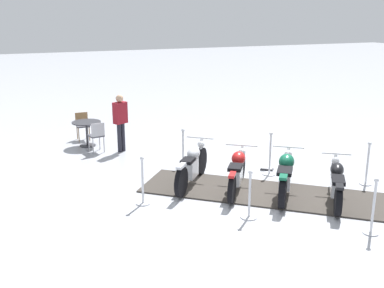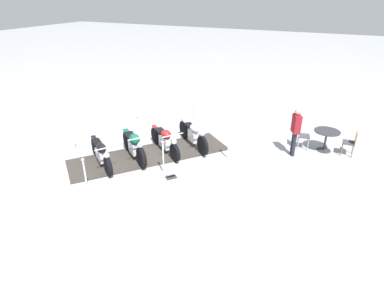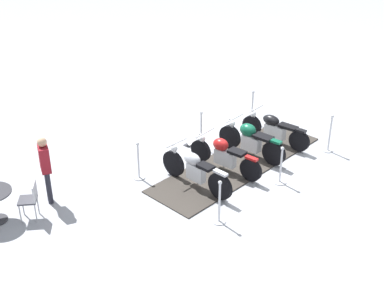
{
  "view_description": "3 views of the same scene",
  "coord_description": "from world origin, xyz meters",
  "px_view_note": "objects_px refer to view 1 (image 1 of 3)",
  "views": [
    {
      "loc": [
        8.8,
        -5.27,
        4.1
      ],
      "look_at": [
        -1.93,
        -0.92,
        0.78
      ],
      "focal_mm": 43.97,
      "sensor_mm": 36.0,
      "label": 1
    },
    {
      "loc": [
        -5.62,
        8.44,
        5.25
      ],
      "look_at": [
        -1.57,
        -0.12,
        0.71
      ],
      "focal_mm": 30.11,
      "sensor_mm": 36.0,
      "label": 2
    },
    {
      "loc": [
        -0.34,
        -12.28,
        7.02
      ],
      "look_at": [
        -1.21,
        -0.54,
        0.84
      ],
      "focal_mm": 48.53,
      "sensor_mm": 36.0,
      "label": 3
    }
  ],
  "objects_px": {
    "motorcycle_maroon": "(238,170)",
    "stanchion_right_front": "(367,169)",
    "motorcycle_chrome": "(192,165)",
    "info_placard": "(267,167)",
    "stanchion_right_mid": "(270,161)",
    "cafe_chair_near_table": "(82,124)",
    "stanchion_left_front": "(373,214)",
    "stanchion_left_mid": "(249,203)",
    "cafe_chair_across_table": "(97,135)",
    "bystander_person": "(120,118)",
    "motorcycle_forest": "(286,175)",
    "stanchion_left_rear": "(143,188)",
    "motorcycle_black": "(336,182)",
    "cafe_table": "(87,128)",
    "stanchion_right_rear": "(183,153)"
  },
  "relations": [
    {
      "from": "cafe_table",
      "to": "cafe_chair_across_table",
      "type": "distance_m",
      "value": 0.82
    },
    {
      "from": "motorcycle_forest",
      "to": "motorcycle_chrome",
      "type": "height_order",
      "value": "motorcycle_chrome"
    },
    {
      "from": "stanchion_right_front",
      "to": "bystander_person",
      "type": "height_order",
      "value": "bystander_person"
    },
    {
      "from": "motorcycle_chrome",
      "to": "stanchion_left_front",
      "type": "xyz_separation_m",
      "value": [
        3.64,
        2.18,
        -0.12
      ]
    },
    {
      "from": "motorcycle_black",
      "to": "motorcycle_forest",
      "type": "relative_size",
      "value": 1.04
    },
    {
      "from": "cafe_table",
      "to": "bystander_person",
      "type": "xyz_separation_m",
      "value": [
        0.98,
        0.84,
        0.44
      ]
    },
    {
      "from": "motorcycle_maroon",
      "to": "stanchion_right_mid",
      "type": "bearing_deg",
      "value": -26.96
    },
    {
      "from": "motorcycle_forest",
      "to": "stanchion_right_rear",
      "type": "distance_m",
      "value": 3.2
    },
    {
      "from": "motorcycle_maroon",
      "to": "cafe_table",
      "type": "xyz_separation_m",
      "value": [
        -5.09,
        -2.6,
        0.09
      ]
    },
    {
      "from": "motorcycle_maroon",
      "to": "cafe_chair_across_table",
      "type": "xyz_separation_m",
      "value": [
        -4.29,
        -2.45,
        0.05
      ]
    },
    {
      "from": "motorcycle_black",
      "to": "stanchion_right_front",
      "type": "relative_size",
      "value": 1.74
    },
    {
      "from": "stanchion_right_rear",
      "to": "stanchion_right_mid",
      "type": "distance_m",
      "value": 2.35
    },
    {
      "from": "stanchion_left_mid",
      "to": "stanchion_left_rear",
      "type": "xyz_separation_m",
      "value": [
        -1.5,
        -1.81,
        0.06
      ]
    },
    {
      "from": "cafe_table",
      "to": "cafe_chair_across_table",
      "type": "height_order",
      "value": "cafe_chair_across_table"
    },
    {
      "from": "stanchion_left_rear",
      "to": "cafe_table",
      "type": "relative_size",
      "value": 1.23
    },
    {
      "from": "stanchion_right_mid",
      "to": "stanchion_left_front",
      "type": "height_order",
      "value": "stanchion_right_mid"
    },
    {
      "from": "motorcycle_maroon",
      "to": "motorcycle_chrome",
      "type": "distance_m",
      "value": 1.1
    },
    {
      "from": "stanchion_right_mid",
      "to": "cafe_table",
      "type": "distance_m",
      "value": 5.89
    },
    {
      "from": "cafe_chair_across_table",
      "to": "stanchion_left_rear",
      "type": "bearing_deg",
      "value": 171.42
    },
    {
      "from": "cafe_chair_near_table",
      "to": "motorcycle_black",
      "type": "bearing_deg",
      "value": 30.46
    },
    {
      "from": "motorcycle_chrome",
      "to": "stanchion_left_rear",
      "type": "distance_m",
      "value": 1.57
    },
    {
      "from": "stanchion_left_front",
      "to": "cafe_chair_across_table",
      "type": "height_order",
      "value": "stanchion_left_front"
    },
    {
      "from": "motorcycle_black",
      "to": "stanchion_right_rear",
      "type": "relative_size",
      "value": 1.79
    },
    {
      "from": "stanchion_right_mid",
      "to": "stanchion_right_rear",
      "type": "bearing_deg",
      "value": -129.65
    },
    {
      "from": "stanchion_left_rear",
      "to": "bystander_person",
      "type": "bearing_deg",
      "value": 172.69
    },
    {
      "from": "motorcycle_chrome",
      "to": "info_placard",
      "type": "xyz_separation_m",
      "value": [
        -0.31,
        2.26,
        -0.44
      ]
    },
    {
      "from": "motorcycle_forest",
      "to": "stanchion_left_front",
      "type": "bearing_deg",
      "value": -130.59
    },
    {
      "from": "motorcycle_chrome",
      "to": "stanchion_left_rear",
      "type": "height_order",
      "value": "stanchion_left_rear"
    },
    {
      "from": "stanchion_right_front",
      "to": "stanchion_left_front",
      "type": "xyz_separation_m",
      "value": [
        2.11,
        -1.75,
        0.02
      ]
    },
    {
      "from": "stanchion_left_mid",
      "to": "cafe_chair_across_table",
      "type": "xyz_separation_m",
      "value": [
        -5.73,
        -1.97,
        0.24
      ]
    },
    {
      "from": "stanchion_right_front",
      "to": "cafe_table",
      "type": "bearing_deg",
      "value": -136.17
    },
    {
      "from": "motorcycle_forest",
      "to": "stanchion_right_rear",
      "type": "height_order",
      "value": "stanchion_right_rear"
    },
    {
      "from": "stanchion_left_front",
      "to": "motorcycle_black",
      "type": "bearing_deg",
      "value": 166.5
    },
    {
      "from": "stanchion_right_mid",
      "to": "cafe_chair_near_table",
      "type": "bearing_deg",
      "value": -143.52
    },
    {
      "from": "motorcycle_chrome",
      "to": "info_placard",
      "type": "height_order",
      "value": "motorcycle_chrome"
    },
    {
      "from": "cafe_table",
      "to": "bystander_person",
      "type": "bearing_deg",
      "value": 40.67
    },
    {
      "from": "stanchion_right_mid",
      "to": "cafe_chair_near_table",
      "type": "xyz_separation_m",
      "value": [
        -5.24,
        -3.88,
        0.16
      ]
    },
    {
      "from": "motorcycle_forest",
      "to": "stanchion_left_front",
      "type": "relative_size",
      "value": 1.61
    },
    {
      "from": "cafe_table",
      "to": "stanchion_right_mid",
      "type": "bearing_deg",
      "value": 41.23
    },
    {
      "from": "motorcycle_maroon",
      "to": "stanchion_left_mid",
      "type": "relative_size",
      "value": 1.84
    },
    {
      "from": "motorcycle_chrome",
      "to": "stanchion_left_front",
      "type": "distance_m",
      "value": 4.25
    },
    {
      "from": "stanchion_left_front",
      "to": "cafe_table",
      "type": "bearing_deg",
      "value": -153.91
    },
    {
      "from": "cafe_chair_across_table",
      "to": "bystander_person",
      "type": "height_order",
      "value": "bystander_person"
    },
    {
      "from": "motorcycle_black",
      "to": "stanchion_right_mid",
      "type": "bearing_deg",
      "value": 46.81
    },
    {
      "from": "motorcycle_maroon",
      "to": "stanchion_right_front",
      "type": "bearing_deg",
      "value": -69.64
    },
    {
      "from": "motorcycle_maroon",
      "to": "cafe_chair_across_table",
      "type": "distance_m",
      "value": 4.94
    },
    {
      "from": "stanchion_left_front",
      "to": "motorcycle_maroon",
      "type": "bearing_deg",
      "value": -155.61
    },
    {
      "from": "stanchion_left_front",
      "to": "stanchion_left_rear",
      "type": "relative_size",
      "value": 1.03
    },
    {
      "from": "stanchion_left_mid",
      "to": "stanchion_right_front",
      "type": "bearing_deg",
      "value": 99.81
    },
    {
      "from": "motorcycle_chrome",
      "to": "stanchion_right_front",
      "type": "bearing_deg",
      "value": -71.65
    }
  ]
}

